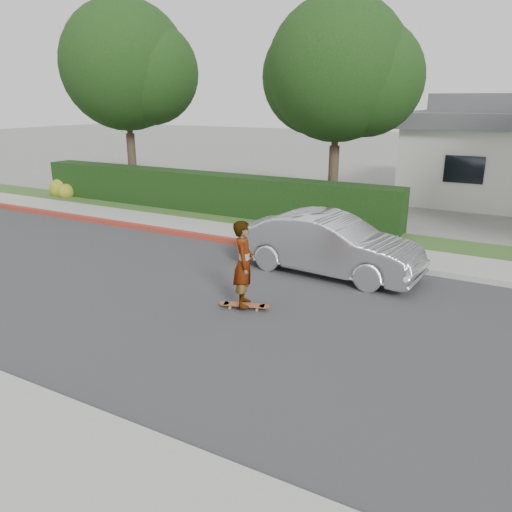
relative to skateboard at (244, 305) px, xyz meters
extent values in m
plane|color=slate|center=(-2.97, -0.09, -0.09)|extent=(120.00, 120.00, 0.00)
cube|color=#2D2D30|center=(-2.97, -0.09, -0.09)|extent=(60.00, 8.00, 0.01)
cube|color=#9E9E99|center=(-2.97, 4.01, -0.02)|extent=(60.00, 0.20, 0.15)
cube|color=maroon|center=(-7.97, 4.01, -0.01)|extent=(12.00, 0.21, 0.15)
cube|color=gray|center=(-2.97, 4.91, -0.03)|extent=(60.00, 1.60, 0.12)
cube|color=#2D4C1E|center=(-2.97, 6.51, -0.04)|extent=(60.00, 1.60, 0.10)
cube|color=black|center=(-5.97, 7.11, 0.66)|extent=(15.00, 1.00, 1.50)
sphere|color=#2D4C19|center=(-13.17, 6.71, 0.26)|extent=(0.90, 0.90, 0.90)
sphere|color=#2D4C19|center=(-12.57, 6.51, 0.21)|extent=(0.70, 0.70, 0.70)
cylinder|color=#33261C|center=(-10.47, 8.41, 1.26)|extent=(0.36, 0.36, 2.70)
cylinder|color=#33261C|center=(-10.47, 8.41, 3.28)|extent=(0.24, 0.24, 2.25)
sphere|color=black|center=(-10.47, 8.41, 5.31)|extent=(5.20, 5.20, 5.20)
sphere|color=black|center=(-11.27, 8.81, 5.11)|extent=(4.42, 4.42, 4.42)
sphere|color=black|center=(-9.57, 8.71, 5.01)|extent=(4.16, 4.16, 4.16)
cylinder|color=#33261C|center=(-1.47, 8.91, 1.17)|extent=(0.36, 0.36, 2.52)
cylinder|color=#33261C|center=(-1.47, 8.91, 3.06)|extent=(0.24, 0.24, 2.10)
sphere|color=black|center=(-1.47, 8.91, 4.95)|extent=(4.80, 4.80, 4.80)
sphere|color=black|center=(-2.27, 9.31, 4.75)|extent=(4.08, 4.08, 4.08)
sphere|color=black|center=(-0.57, 9.21, 4.65)|extent=(3.84, 3.84, 3.84)
cube|color=black|center=(2.53, 11.89, 1.51)|extent=(1.40, 0.06, 1.00)
cylinder|color=#B76F32|center=(-0.24, -0.16, -0.05)|extent=(0.06, 0.05, 0.06)
cylinder|color=#B76F32|center=(-0.29, -0.01, -0.05)|extent=(0.06, 0.05, 0.06)
cylinder|color=#B76F32|center=(0.29, 0.01, -0.05)|extent=(0.06, 0.05, 0.06)
cylinder|color=#B76F32|center=(0.24, 0.16, -0.05)|extent=(0.06, 0.05, 0.06)
cube|color=silver|center=(-0.26, -0.09, -0.01)|extent=(0.10, 0.17, 0.02)
cube|color=silver|center=(0.26, 0.09, -0.01)|extent=(0.10, 0.17, 0.02)
cube|color=brown|center=(0.00, 0.00, 0.01)|extent=(0.86, 0.45, 0.02)
cylinder|color=brown|center=(-0.40, -0.13, 0.01)|extent=(0.26, 0.26, 0.02)
cylinder|color=brown|center=(0.40, 0.13, 0.01)|extent=(0.26, 0.26, 0.02)
imported|color=white|center=(0.00, 0.00, 0.89)|extent=(0.65, 0.76, 1.75)
imported|color=silver|center=(0.70, 2.92, 0.64)|extent=(4.53, 1.87, 1.46)
camera|label=1|loc=(4.73, -8.08, 4.00)|focal=35.00mm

